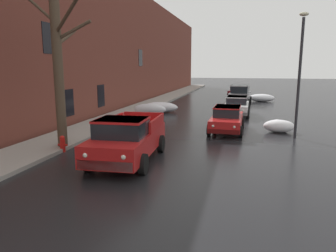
{
  "coord_description": "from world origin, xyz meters",
  "views": [
    {
      "loc": [
        2.63,
        -2.25,
        3.61
      ],
      "look_at": [
        -0.29,
        9.73,
        1.27
      ],
      "focal_mm": 33.69,
      "sensor_mm": 36.0,
      "label": 1
    }
  ],
  "objects_px": {
    "sedan_red_parked_kerbside_close": "(227,118)",
    "sedan_white_parked_kerbside_mid": "(237,105)",
    "pickup_truck_red_approaching_near_lane": "(127,139)",
    "fire_hydrant": "(63,144)",
    "street_lamp_post": "(300,70)",
    "sedan_maroon_queued_behind_truck": "(238,91)",
    "suv_grey_parked_far_down_block": "(240,94)",
    "bare_tree_second_along_sidewalk": "(59,63)"
  },
  "relations": [
    {
      "from": "suv_grey_parked_far_down_block",
      "to": "fire_hydrant",
      "type": "bearing_deg",
      "value": -109.72
    },
    {
      "from": "pickup_truck_red_approaching_near_lane",
      "to": "fire_hydrant",
      "type": "relative_size",
      "value": 7.06
    },
    {
      "from": "sedan_red_parked_kerbside_close",
      "to": "sedan_maroon_queued_behind_truck",
      "type": "distance_m",
      "value": 20.53
    },
    {
      "from": "pickup_truck_red_approaching_near_lane",
      "to": "street_lamp_post",
      "type": "relative_size",
      "value": 0.81
    },
    {
      "from": "bare_tree_second_along_sidewalk",
      "to": "fire_hydrant",
      "type": "distance_m",
      "value": 3.43
    },
    {
      "from": "sedan_red_parked_kerbside_close",
      "to": "street_lamp_post",
      "type": "distance_m",
      "value": 4.47
    },
    {
      "from": "bare_tree_second_along_sidewalk",
      "to": "sedan_white_parked_kerbside_mid",
      "type": "distance_m",
      "value": 14.09
    },
    {
      "from": "sedan_red_parked_kerbside_close",
      "to": "sedan_white_parked_kerbside_mid",
      "type": "distance_m",
      "value": 6.24
    },
    {
      "from": "pickup_truck_red_approaching_near_lane",
      "to": "sedan_red_parked_kerbside_close",
      "type": "bearing_deg",
      "value": 62.82
    },
    {
      "from": "sedan_maroon_queued_behind_truck",
      "to": "street_lamp_post",
      "type": "xyz_separation_m",
      "value": [
        3.42,
        -21.23,
        2.69
      ]
    },
    {
      "from": "suv_grey_parked_far_down_block",
      "to": "bare_tree_second_along_sidewalk",
      "type": "bearing_deg",
      "value": -110.67
    },
    {
      "from": "fire_hydrant",
      "to": "street_lamp_post",
      "type": "xyz_separation_m",
      "value": [
        10.08,
        5.27,
        3.09
      ]
    },
    {
      "from": "sedan_maroon_queued_behind_truck",
      "to": "bare_tree_second_along_sidewalk",
      "type": "bearing_deg",
      "value": -104.75
    },
    {
      "from": "bare_tree_second_along_sidewalk",
      "to": "suv_grey_parked_far_down_block",
      "type": "height_order",
      "value": "bare_tree_second_along_sidewalk"
    },
    {
      "from": "sedan_red_parked_kerbside_close",
      "to": "suv_grey_parked_far_down_block",
      "type": "xyz_separation_m",
      "value": [
        0.47,
        13.68,
        0.24
      ]
    },
    {
      "from": "pickup_truck_red_approaching_near_lane",
      "to": "suv_grey_parked_far_down_block",
      "type": "bearing_deg",
      "value": 79.24
    },
    {
      "from": "sedan_white_parked_kerbside_mid",
      "to": "sedan_red_parked_kerbside_close",
      "type": "bearing_deg",
      "value": -93.29
    },
    {
      "from": "sedan_white_parked_kerbside_mid",
      "to": "sedan_maroon_queued_behind_truck",
      "type": "bearing_deg",
      "value": 91.12
    },
    {
      "from": "suv_grey_parked_far_down_block",
      "to": "sedan_maroon_queued_behind_truck",
      "type": "distance_m",
      "value": 6.86
    },
    {
      "from": "bare_tree_second_along_sidewalk",
      "to": "pickup_truck_red_approaching_near_lane",
      "type": "distance_m",
      "value": 4.58
    },
    {
      "from": "sedan_white_parked_kerbside_mid",
      "to": "street_lamp_post",
      "type": "xyz_separation_m",
      "value": [
        3.14,
        -6.92,
        2.69
      ]
    },
    {
      "from": "suv_grey_parked_far_down_block",
      "to": "sedan_white_parked_kerbside_mid",
      "type": "bearing_deg",
      "value": -90.84
    },
    {
      "from": "sedan_white_parked_kerbside_mid",
      "to": "suv_grey_parked_far_down_block",
      "type": "bearing_deg",
      "value": 89.16
    },
    {
      "from": "pickup_truck_red_approaching_near_lane",
      "to": "sedan_maroon_queued_behind_truck",
      "type": "relative_size",
      "value": 1.17
    },
    {
      "from": "sedan_maroon_queued_behind_truck",
      "to": "fire_hydrant",
      "type": "distance_m",
      "value": 27.32
    },
    {
      "from": "sedan_maroon_queued_behind_truck",
      "to": "fire_hydrant",
      "type": "height_order",
      "value": "sedan_maroon_queued_behind_truck"
    },
    {
      "from": "sedan_white_parked_kerbside_mid",
      "to": "fire_hydrant",
      "type": "xyz_separation_m",
      "value": [
        -6.93,
        -12.19,
        -0.39
      ]
    },
    {
      "from": "bare_tree_second_along_sidewalk",
      "to": "sedan_white_parked_kerbside_mid",
      "type": "xyz_separation_m",
      "value": [
        7.14,
        11.76,
        -3.0
      ]
    },
    {
      "from": "pickup_truck_red_approaching_near_lane",
      "to": "sedan_red_parked_kerbside_close",
      "type": "xyz_separation_m",
      "value": [
        3.39,
        6.6,
        -0.13
      ]
    },
    {
      "from": "suv_grey_parked_far_down_block",
      "to": "sedan_maroon_queued_behind_truck",
      "type": "bearing_deg",
      "value": 93.25
    },
    {
      "from": "pickup_truck_red_approaching_near_lane",
      "to": "street_lamp_post",
      "type": "bearing_deg",
      "value": 40.58
    },
    {
      "from": "sedan_white_parked_kerbside_mid",
      "to": "fire_hydrant",
      "type": "bearing_deg",
      "value": -119.63
    },
    {
      "from": "sedan_red_parked_kerbside_close",
      "to": "fire_hydrant",
      "type": "distance_m",
      "value": 8.89
    },
    {
      "from": "street_lamp_post",
      "to": "sedan_maroon_queued_behind_truck",
      "type": "bearing_deg",
      "value": 99.16
    },
    {
      "from": "sedan_white_parked_kerbside_mid",
      "to": "suv_grey_parked_far_down_block",
      "type": "height_order",
      "value": "suv_grey_parked_far_down_block"
    },
    {
      "from": "suv_grey_parked_far_down_block",
      "to": "sedan_maroon_queued_behind_truck",
      "type": "xyz_separation_m",
      "value": [
        -0.39,
        6.85,
        -0.23
      ]
    },
    {
      "from": "suv_grey_parked_far_down_block",
      "to": "fire_hydrant",
      "type": "height_order",
      "value": "suv_grey_parked_far_down_block"
    },
    {
      "from": "suv_grey_parked_far_down_block",
      "to": "street_lamp_post",
      "type": "distance_m",
      "value": 14.9
    },
    {
      "from": "street_lamp_post",
      "to": "bare_tree_second_along_sidewalk",
      "type": "bearing_deg",
      "value": -154.79
    },
    {
      "from": "bare_tree_second_along_sidewalk",
      "to": "fire_hydrant",
      "type": "relative_size",
      "value": 9.97
    },
    {
      "from": "sedan_maroon_queued_behind_truck",
      "to": "street_lamp_post",
      "type": "bearing_deg",
      "value": -80.84
    },
    {
      "from": "bare_tree_second_along_sidewalk",
      "to": "fire_hydrant",
      "type": "xyz_separation_m",
      "value": [
        0.21,
        -0.42,
        -3.4
      ]
    }
  ]
}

